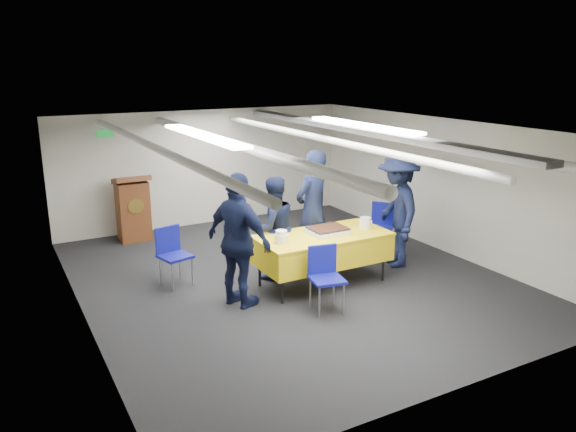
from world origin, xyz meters
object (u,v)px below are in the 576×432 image
object	(u,v)px
sailor_b	(273,228)
sailor_d	(397,210)
chair_left	(172,250)
sailor_c	(239,241)
podium	(133,208)
chair_near	(325,271)
serving_table	(322,248)
chair_right	(381,223)
sheet_cake	(328,230)
sailor_a	(312,210)

from	to	relation	value
sailor_b	sailor_d	size ratio (longest dim) A/B	0.85
chair_left	sailor_b	bearing A→B (deg)	-19.01
sailor_c	podium	bearing A→B (deg)	-13.66
chair_near	chair_left	size ratio (longest dim) A/B	1.00
chair_near	sailor_d	world-z (taller)	sailor_d
podium	sailor_b	xyz separation A→B (m)	(1.40, -2.91, 0.18)
serving_table	chair_near	bearing A→B (deg)	-120.11
chair_right	sailor_d	distance (m)	0.76
sailor_b	chair_near	bearing A→B (deg)	93.26
sheet_cake	chair_near	bearing A→B (deg)	-124.58
chair_near	sailor_a	xyz separation A→B (m)	(0.68, 1.45, 0.42)
chair_near	chair_left	distance (m)	2.38
sailor_a	sailor_d	bearing A→B (deg)	135.53
sailor_a	serving_table	bearing A→B (deg)	51.72
sailor_d	chair_left	bearing A→B (deg)	-84.00
chair_near	chair_right	distance (m)	2.58
chair_near	sheet_cake	bearing A→B (deg)	55.42
podium	sailor_a	bearing A→B (deg)	-52.43
chair_left	sailor_c	distance (m)	1.37
sailor_b	sailor_d	xyz separation A→B (m)	(2.00, -0.47, 0.14)
serving_table	podium	world-z (taller)	podium
podium	chair_right	size ratio (longest dim) A/B	1.44
chair_left	sailor_d	bearing A→B (deg)	-15.62
sailor_c	chair_left	bearing A→B (deg)	3.27
chair_right	chair_left	xyz separation A→B (m)	(-3.61, 0.34, 0.00)
serving_table	podium	size ratio (longest dim) A/B	1.57
podium	sailor_c	xyz separation A→B (m)	(0.54, -3.61, 0.31)
sailor_a	chair_near	bearing A→B (deg)	45.31
chair_left	sailor_b	world-z (taller)	sailor_b
sailor_c	sailor_d	xyz separation A→B (m)	(2.86, 0.23, 0.01)
sailor_a	sailor_c	world-z (taller)	sailor_a
sheet_cake	chair_right	xyz separation A→B (m)	(1.57, 0.72, -0.29)
chair_right	sheet_cake	bearing A→B (deg)	-155.21
sheet_cake	serving_table	bearing A→B (deg)	-179.49
serving_table	sailor_d	distance (m)	1.52
sailor_a	sailor_c	xyz separation A→B (m)	(-1.62, -0.80, -0.03)
serving_table	chair_right	size ratio (longest dim) A/B	2.26
chair_near	serving_table	bearing A→B (deg)	59.89
chair_right	sailor_c	bearing A→B (deg)	-164.46
serving_table	chair_right	distance (m)	1.80
sheet_cake	sailor_c	xyz separation A→B (m)	(-1.48, -0.12, 0.10)
sheet_cake	sailor_b	bearing A→B (deg)	136.88
podium	sailor_b	world-z (taller)	sailor_b
chair_left	sailor_a	xyz separation A→B (m)	(2.18, -0.39, 0.42)
sailor_a	sheet_cake	bearing A→B (deg)	58.37
podium	sailor_b	distance (m)	3.23
serving_table	chair_left	world-z (taller)	chair_left
chair_right	sailor_a	xyz separation A→B (m)	(-1.42, -0.04, 0.42)
chair_left	sheet_cake	bearing A→B (deg)	-27.58
sheet_cake	sailor_b	distance (m)	0.84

